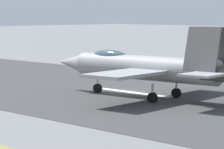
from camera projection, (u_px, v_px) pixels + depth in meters
ground_plane at (129, 92)px, 50.62m from camera, size 400.00×400.00×0.00m
runway_strip at (129, 92)px, 50.60m from camera, size 240.00×26.00×0.02m
fighter_jet at (145, 67)px, 46.90m from camera, size 17.37×13.95×5.62m
marker_cone_mid at (177, 75)px, 61.66m from camera, size 0.44×0.44×0.55m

